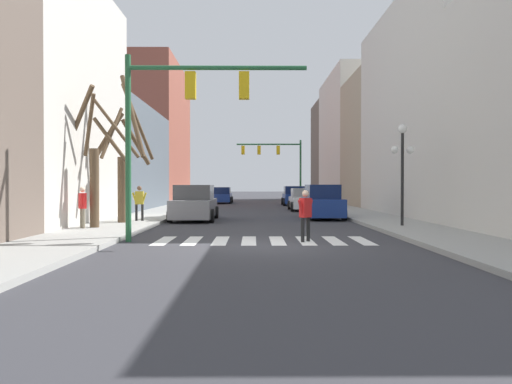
% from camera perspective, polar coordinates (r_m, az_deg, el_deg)
% --- Properties ---
extents(ground_plane, '(240.00, 240.00, 0.00)m').
position_cam_1_polar(ground_plane, '(14.39, 0.94, -6.26)').
color(ground_plane, '#38383D').
extents(sidewalk_left, '(2.87, 90.00, 0.15)m').
position_cam_1_polar(sidewalk_left, '(15.42, -21.64, -5.56)').
color(sidewalk_left, '#9E9E99').
rests_on(sidewalk_left, ground_plane).
extents(sidewalk_right, '(2.87, 90.00, 0.15)m').
position_cam_1_polar(sidewalk_right, '(15.67, 23.14, -5.47)').
color(sidewalk_right, '#9E9E99').
rests_on(sidewalk_right, ground_plane).
extents(building_row_left, '(6.00, 47.53, 13.29)m').
position_cam_1_polar(building_row_left, '(35.44, -16.88, 6.56)').
color(building_row_left, '#66564C').
rests_on(building_row_left, ground_plane).
extents(building_row_right, '(6.00, 57.46, 12.80)m').
position_cam_1_polar(building_row_right, '(40.14, 15.12, 6.40)').
color(building_row_right, beige).
rests_on(building_row_right, ground_plane).
extents(crosswalk_stripes, '(6.75, 2.60, 0.01)m').
position_cam_1_polar(crosswalk_stripes, '(15.90, 0.82, -5.58)').
color(crosswalk_stripes, white).
rests_on(crosswalk_stripes, ground_plane).
extents(traffic_signal_near, '(5.64, 0.28, 5.81)m').
position_cam_1_polar(traffic_signal_near, '(15.89, -8.70, 9.50)').
color(traffic_signal_near, '#236038').
rests_on(traffic_signal_near, ground_plane).
extents(traffic_signal_far, '(6.15, 0.28, 6.03)m').
position_cam_1_polar(traffic_signal_far, '(47.39, 2.37, 4.05)').
color(traffic_signal_far, '#236038').
rests_on(traffic_signal_far, ground_plane).
extents(street_lamp_right_corner, '(0.95, 0.36, 4.05)m').
position_cam_1_polar(street_lamp_right_corner, '(20.85, 16.39, 4.23)').
color(street_lamp_right_corner, black).
rests_on(street_lamp_right_corner, sidewalk_right).
extents(car_driving_toward_lane, '(2.03, 4.79, 1.56)m').
position_cam_1_polar(car_driving_toward_lane, '(48.24, -3.93, -0.43)').
color(car_driving_toward_lane, navy).
rests_on(car_driving_toward_lane, ground_plane).
extents(car_parked_right_far, '(1.99, 4.75, 1.79)m').
position_cam_1_polar(car_parked_right_far, '(26.52, 7.58, -1.24)').
color(car_parked_right_far, navy).
rests_on(car_parked_right_far, ground_plane).
extents(car_driving_away_lane, '(2.14, 4.41, 1.54)m').
position_cam_1_polar(car_driving_away_lane, '(34.77, 5.56, -0.92)').
color(car_driving_away_lane, white).
rests_on(car_driving_away_lane, ground_plane).
extents(car_parked_right_near, '(2.10, 4.23, 1.67)m').
position_cam_1_polar(car_parked_right_near, '(43.52, 4.39, -0.50)').
color(car_parked_right_near, navy).
rests_on(car_parked_right_near, ground_plane).
extents(car_at_intersection, '(2.18, 4.78, 1.77)m').
position_cam_1_polar(car_at_intersection, '(25.07, -7.06, -1.36)').
color(car_at_intersection, gray).
rests_on(car_at_intersection, ground_plane).
extents(pedestrian_near_right_corner, '(0.55, 0.55, 1.61)m').
position_cam_1_polar(pedestrian_near_right_corner, '(15.61, 5.68, -2.20)').
color(pedestrian_near_right_corner, black).
rests_on(pedestrian_near_right_corner, ground_plane).
extents(pedestrian_on_left_sidewalk, '(0.46, 0.59, 1.55)m').
position_cam_1_polar(pedestrian_on_left_sidewalk, '(19.80, -19.22, -1.27)').
color(pedestrian_on_left_sidewalk, '#7A705B').
rests_on(pedestrian_on_left_sidewalk, sidewalk_left).
extents(pedestrian_waiting_at_curb, '(0.68, 0.21, 1.58)m').
position_cam_1_polar(pedestrian_waiting_at_curb, '(23.19, -13.19, -0.91)').
color(pedestrian_waiting_at_curb, black).
rests_on(pedestrian_waiting_at_curb, sidewalk_left).
extents(street_tree_left_mid, '(2.35, 2.59, 6.38)m').
position_cam_1_polar(street_tree_left_mid, '(22.33, -14.82, 3.69)').
color(street_tree_left_mid, brown).
rests_on(street_tree_left_mid, sidewalk_left).
extents(street_tree_right_mid, '(3.46, 1.56, 5.49)m').
position_cam_1_polar(street_tree_right_mid, '(20.22, -18.10, 3.26)').
color(street_tree_right_mid, brown).
rests_on(street_tree_right_mid, sidewalk_left).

